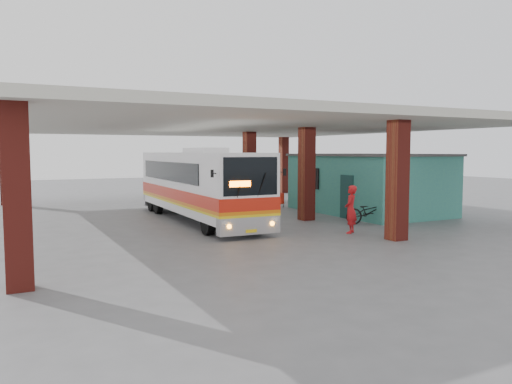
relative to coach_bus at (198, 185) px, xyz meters
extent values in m
plane|color=#515154|center=(1.60, -5.14, -1.69)|extent=(90.00, 90.00, 0.00)
cube|color=maroon|center=(4.60, -8.14, 0.49)|extent=(0.60, 0.60, 4.35)
cube|color=maroon|center=(4.60, -2.14, 0.49)|extent=(0.60, 0.60, 4.35)
cube|color=maroon|center=(4.60, 3.86, 0.49)|extent=(0.60, 0.60, 4.35)
cube|color=maroon|center=(-7.90, -9.14, 0.49)|extent=(0.60, 0.60, 4.35)
cube|color=maroon|center=(-7.90, 11.86, 0.49)|extent=(0.60, 0.60, 4.35)
cube|color=maroon|center=(11.60, 11.86, 0.49)|extent=(0.60, 0.60, 4.35)
cube|color=beige|center=(2.10, 1.36, 2.81)|extent=(21.00, 23.00, 0.30)
cube|color=teal|center=(9.10, -1.14, -0.19)|extent=(5.00, 8.00, 3.00)
cube|color=#484848|center=(9.10, -1.14, 1.36)|extent=(5.20, 8.20, 0.12)
cube|color=#153A38|center=(6.58, -2.64, -0.64)|extent=(0.08, 0.95, 2.10)
cube|color=black|center=(6.58, 0.36, 0.11)|extent=(0.08, 1.20, 1.00)
cube|color=black|center=(6.55, 0.36, 0.11)|extent=(0.04, 1.30, 1.10)
cube|color=white|center=(0.00, 0.03, 0.14)|extent=(2.70, 11.60, 2.69)
cube|color=white|center=(-0.02, -0.93, 1.59)|extent=(1.23, 2.92, 0.24)
cube|color=#95959B|center=(-0.14, -5.56, -1.16)|extent=(2.43, 0.45, 0.67)
cube|color=red|center=(0.00, 0.03, -0.39)|extent=(2.74, 11.61, 0.48)
cube|color=orange|center=(0.00, 0.03, -0.69)|extent=(2.74, 11.61, 0.13)
cube|color=yellow|center=(0.00, 0.03, -0.80)|extent=(2.74, 11.61, 0.10)
cube|color=black|center=(-0.15, -5.70, 0.64)|extent=(2.16, 0.16, 1.40)
cube|color=black|center=(-1.19, 0.83, 0.62)|extent=(0.27, 8.66, 0.87)
cube|color=black|center=(1.23, 0.77, 0.62)|extent=(0.27, 8.66, 0.87)
cube|color=#FF5905|center=(-0.58, -5.75, 0.38)|extent=(0.82, 0.07, 0.21)
sphere|color=orange|center=(-1.02, -5.75, -1.13)|extent=(0.17, 0.17, 0.17)
sphere|color=orange|center=(0.72, -5.79, -1.13)|extent=(0.17, 0.17, 0.17)
cube|color=yellow|center=(-0.15, -5.78, -1.35)|extent=(0.43, 0.04, 0.12)
cylinder|color=black|center=(-1.13, -3.98, -1.20)|extent=(0.33, 0.97, 0.96)
cylinder|color=black|center=(0.92, -4.03, -1.20)|extent=(0.33, 0.97, 0.96)
cylinder|color=black|center=(-0.93, 3.43, -1.20)|extent=(0.33, 0.97, 0.96)
cylinder|color=black|center=(1.11, 3.37, -1.20)|extent=(0.33, 0.97, 0.96)
cylinder|color=black|center=(-0.90, 4.68, -1.20)|extent=(0.33, 0.97, 0.96)
cylinder|color=black|center=(1.14, 4.62, -1.20)|extent=(0.33, 0.97, 0.96)
imported|color=black|center=(6.30, -4.62, -1.12)|extent=(2.27, 1.37, 1.12)
imported|color=red|center=(4.05, -6.17, -0.74)|extent=(0.82, 0.80, 1.89)
cube|color=red|center=(6.08, 3.01, -1.44)|extent=(0.56, 0.56, 0.06)
cube|color=red|center=(6.26, 3.07, -1.16)|extent=(0.19, 0.43, 0.63)
cylinder|color=black|center=(5.97, 2.79, -1.58)|extent=(0.03, 0.03, 0.21)
cylinder|color=black|center=(6.31, 2.90, -1.58)|extent=(0.03, 0.03, 0.21)
cylinder|color=black|center=(5.85, 3.13, -1.58)|extent=(0.03, 0.03, 0.21)
cylinder|color=black|center=(6.19, 3.24, -1.58)|extent=(0.03, 0.03, 0.21)
camera|label=1|loc=(-8.25, -21.81, 1.53)|focal=35.00mm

